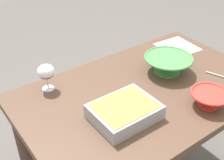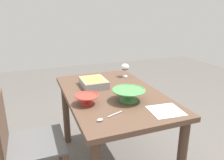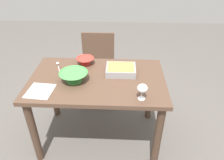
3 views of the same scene
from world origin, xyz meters
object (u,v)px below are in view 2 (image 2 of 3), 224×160
(chair, at_px, (24,142))
(serving_spoon, at_px, (105,118))
(mixing_bowl, at_px, (87,99))
(casserole_dish, at_px, (94,82))
(napkin, at_px, (166,111))
(small_bowl, at_px, (129,94))
(dining_table, at_px, (113,106))
(wine_glass, at_px, (125,68))

(chair, xyz_separation_m, serving_spoon, (0.35, 0.54, 0.28))
(mixing_bowl, bearing_deg, serving_spoon, 9.69)
(chair, distance_m, casserole_dish, 0.78)
(casserole_dish, distance_m, napkin, 0.77)
(small_bowl, distance_m, serving_spoon, 0.36)
(mixing_bowl, bearing_deg, napkin, 57.13)
(chair, bearing_deg, dining_table, 96.17)
(dining_table, bearing_deg, casserole_dish, -154.50)
(small_bowl, bearing_deg, serving_spoon, -51.28)
(chair, bearing_deg, mixing_bowl, 82.00)
(small_bowl, height_order, napkin, small_bowl)
(chair, distance_m, serving_spoon, 0.70)
(dining_table, xyz_separation_m, chair, (0.08, -0.76, -0.15))
(mixing_bowl, relative_size, serving_spoon, 0.87)
(dining_table, relative_size, casserole_dish, 4.48)
(wine_glass, distance_m, small_bowl, 0.65)
(wine_glass, relative_size, mixing_bowl, 0.77)
(napkin, bearing_deg, dining_table, -154.23)
(mixing_bowl, distance_m, serving_spoon, 0.28)
(mixing_bowl, relative_size, napkin, 0.81)
(chair, bearing_deg, serving_spoon, 57.06)
(casserole_dish, relative_size, serving_spoon, 1.34)
(dining_table, bearing_deg, chair, -83.83)
(dining_table, height_order, small_bowl, small_bowl)
(wine_glass, bearing_deg, casserole_dish, -66.46)
(mixing_bowl, height_order, napkin, mixing_bowl)
(dining_table, height_order, mixing_bowl, mixing_bowl)
(chair, xyz_separation_m, mixing_bowl, (0.07, 0.49, 0.31))
(wine_glass, xyz_separation_m, napkin, (0.87, -0.07, -0.10))
(wine_glass, xyz_separation_m, mixing_bowl, (0.55, -0.57, -0.06))
(dining_table, distance_m, chair, 0.78)
(chair, bearing_deg, small_bowl, 81.29)
(casserole_dish, bearing_deg, serving_spoon, -10.09)
(mixing_bowl, distance_m, small_bowl, 0.33)
(wine_glass, bearing_deg, mixing_bowl, -45.91)
(chair, xyz_separation_m, small_bowl, (0.12, 0.81, 0.32))
(wine_glass, height_order, serving_spoon, wine_glass)
(dining_table, relative_size, mixing_bowl, 6.93)
(small_bowl, bearing_deg, dining_table, -164.79)
(serving_spoon, distance_m, napkin, 0.45)
(mixing_bowl, height_order, serving_spoon, mixing_bowl)
(casserole_dish, xyz_separation_m, serving_spoon, (0.65, -0.12, -0.03))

